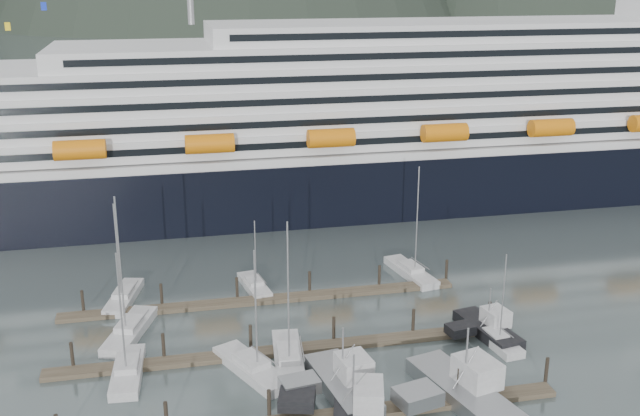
% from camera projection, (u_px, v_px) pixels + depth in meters
% --- Properties ---
extents(ground, '(1600.00, 1600.00, 0.00)m').
position_uv_depth(ground, '(333.00, 362.00, 76.93)').
color(ground, '#4B5857').
rests_on(ground, ground).
extents(cruise_ship, '(210.00, 30.40, 50.30)m').
position_uv_depth(cruise_ship, '(429.00, 128.00, 130.51)').
color(cruise_ship, black).
rests_on(cruise_ship, ground).
extents(dock_mid, '(48.18, 2.28, 3.20)m').
position_uv_depth(dock_mid, '(281.00, 350.00, 78.68)').
color(dock_mid, '#42382A').
rests_on(dock_mid, ground).
extents(dock_far, '(48.18, 2.28, 3.20)m').
position_uv_depth(dock_far, '(264.00, 299.00, 90.78)').
color(dock_far, '#42382A').
rests_on(dock_far, ground).
extents(sailboat_a, '(3.42, 9.75, 13.95)m').
position_uv_depth(sailboat_a, '(128.00, 372.00, 74.06)').
color(sailboat_a, '#B1B1B1').
rests_on(sailboat_a, ground).
extents(sailboat_b, '(6.17, 11.26, 16.84)m').
position_uv_depth(sailboat_b, '(130.00, 331.00, 82.39)').
color(sailboat_b, '#B1B1B1').
rests_on(sailboat_b, ground).
extents(sailboat_c, '(7.13, 10.95, 13.98)m').
position_uv_depth(sailboat_c, '(252.00, 369.00, 74.65)').
color(sailboat_c, '#B1B1B1').
rests_on(sailboat_c, ground).
extents(sailboat_d, '(4.08, 12.18, 16.36)m').
position_uv_depth(sailboat_d, '(288.00, 361.00, 76.14)').
color(sailboat_d, '#B1B1B1').
rests_on(sailboat_d, ground).
extents(sailboat_e, '(4.80, 10.19, 13.15)m').
position_uv_depth(sailboat_e, '(124.00, 298.00, 90.92)').
color(sailboat_e, '#B1B1B1').
rests_on(sailboat_e, ground).
extents(sailboat_f, '(3.58, 8.31, 9.73)m').
position_uv_depth(sailboat_f, '(254.00, 286.00, 94.31)').
color(sailboat_f, '#B1B1B1').
rests_on(sailboat_f, ground).
extents(sailboat_g, '(4.44, 10.88, 15.53)m').
position_uv_depth(sailboat_g, '(411.00, 272.00, 98.50)').
color(sailboat_g, '#B1B1B1').
rests_on(sailboat_g, ground).
extents(sailboat_h, '(3.27, 8.21, 10.93)m').
position_uv_depth(sailboat_h, '(495.00, 340.00, 80.62)').
color(sailboat_h, '#B1B1B1').
rests_on(sailboat_h, ground).
extents(trawler_b, '(9.03, 11.83, 7.42)m').
position_uv_depth(trawler_b, '(341.00, 383.00, 71.15)').
color(trawler_b, '#949799').
rests_on(trawler_b, ground).
extents(trawler_c, '(10.29, 13.81, 6.82)m').
position_uv_depth(trawler_c, '(351.00, 407.00, 67.33)').
color(trawler_c, black).
rests_on(trawler_c, ground).
extents(trawler_d, '(11.01, 14.35, 8.25)m').
position_uv_depth(trawler_d, '(463.00, 391.00, 69.69)').
color(trawler_d, '#949799').
rests_on(trawler_d, ground).
extents(trawler_e, '(7.53, 9.85, 6.09)m').
position_uv_depth(trawler_e, '(487.00, 328.00, 82.30)').
color(trawler_e, black).
rests_on(trawler_e, ground).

